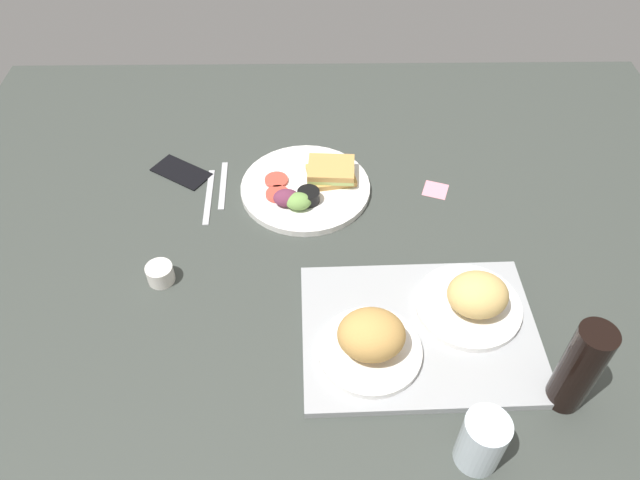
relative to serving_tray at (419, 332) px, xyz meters
The scene contains 12 objects.
ground_plane 29.89cm from the serving_tray, 55.52° to the right, with size 190.00×150.00×3.00cm, color #383D38.
serving_tray is the anchor object (origin of this frame).
bread_plate_near 12.24cm from the serving_tray, 156.81° to the right, with size 20.72×20.72×9.35cm.
bread_plate_far 12.13cm from the serving_tray, 25.83° to the left, with size 19.23×19.23×9.82cm.
plate_with_salad 46.57cm from the serving_tray, 62.55° to the right, with size 30.91×30.91×5.40cm.
drinking_glass 25.47cm from the serving_tray, 104.47° to the left, with size 7.42×7.42×11.49cm, color silver.
soda_bottle 28.90cm from the serving_tray, 149.80° to the left, with size 6.40×6.40×20.14cm, color black.
espresso_cup 53.93cm from the serving_tray, 15.43° to the right, with size 5.60×5.60×4.00cm, color silver.
fork 60.70cm from the serving_tray, 46.08° to the right, with size 17.00×1.40×0.50cm, color #B7B7BC.
knife 60.10cm from the serving_tray, 41.37° to the right, with size 19.00×1.40×0.50cm, color #B7B7BC.
cell_phone 71.88cm from the serving_tray, 42.58° to the right, with size 14.40×7.20×0.80cm, color black.
sticky_note 42.49cm from the serving_tray, 102.50° to the right, with size 5.60×5.60×0.12cm, color pink.
Camera 1 is at (3.12, 90.03, 96.82)cm, focal length 33.61 mm.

